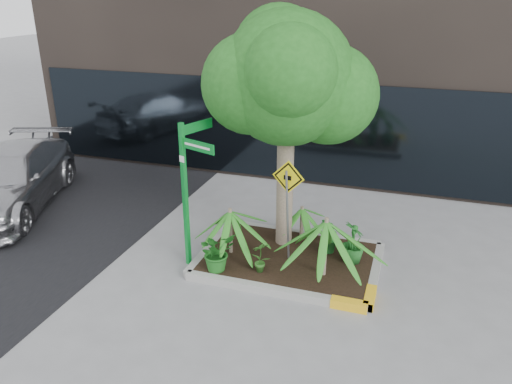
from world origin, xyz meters
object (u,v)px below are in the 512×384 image
(tree, at_px, (288,78))
(parked_car, at_px, (10,180))
(cattle_sign, at_px, (288,195))
(street_sign_post, at_px, (188,180))

(tree, xyz_separation_m, parked_car, (-6.64, -0.05, -2.68))
(cattle_sign, bearing_deg, tree, 119.17)
(street_sign_post, bearing_deg, cattle_sign, 33.32)
(tree, bearing_deg, cattle_sign, -71.11)
(tree, relative_size, parked_car, 0.97)
(parked_car, xyz_separation_m, cattle_sign, (6.89, -0.68, 0.79))
(tree, distance_m, street_sign_post, 2.50)
(parked_car, distance_m, street_sign_post, 5.37)
(tree, xyz_separation_m, cattle_sign, (0.25, -0.73, -1.90))
(street_sign_post, bearing_deg, parked_car, -171.39)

